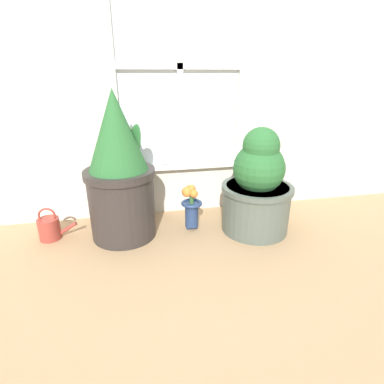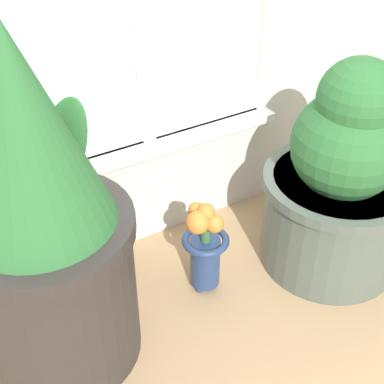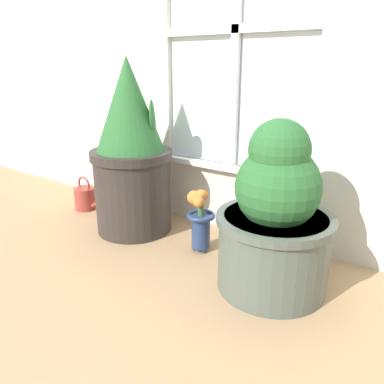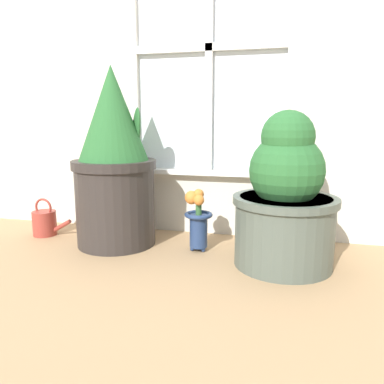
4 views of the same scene
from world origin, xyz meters
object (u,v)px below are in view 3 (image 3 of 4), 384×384
flower_vase (200,219)px  watering_can (85,198)px  potted_plant_left (131,154)px  potted_plant_right (275,221)px

flower_vase → watering_can: bearing=177.2°
potted_plant_left → flower_vase: bearing=-0.6°
potted_plant_left → potted_plant_right: (0.77, -0.09, -0.12)m
potted_plant_left → watering_can: bearing=175.1°
potted_plant_right → flower_vase: potted_plant_right is taller
flower_vase → potted_plant_left: bearing=179.4°
potted_plant_right → watering_can: (-1.19, 0.12, -0.20)m
potted_plant_right → flower_vase: size_ratio=2.19×
watering_can → potted_plant_right: bearing=-6.0°
potted_plant_right → potted_plant_left: bearing=173.4°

